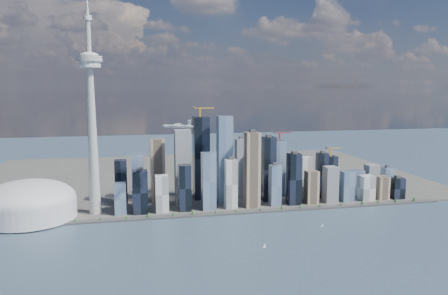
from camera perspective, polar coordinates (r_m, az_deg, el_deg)
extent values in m
plane|color=#364C5F|center=(798.17, 4.43, -13.69)|extent=(4000.00, 4000.00, 0.00)
cube|color=#383838|center=(1026.61, 0.45, -8.58)|extent=(1100.00, 22.00, 4.00)
cube|color=#4C4C47|center=(1456.59, -3.37, -3.65)|extent=(1400.00, 900.00, 3.00)
cylinder|color=#3F2D1E|center=(1037.76, -26.56, -9.07)|extent=(1.00, 1.00, 2.40)
cone|color=#1C4F23|center=(1036.76, -26.57, -8.88)|extent=(7.20, 7.20, 8.00)
cylinder|color=#3F2D1E|center=(1019.12, -21.78, -9.10)|extent=(1.00, 1.00, 2.40)
cone|color=#1C4F23|center=(1018.11, -21.79, -8.90)|extent=(7.20, 7.20, 8.00)
cylinder|color=#3F2D1E|center=(1007.63, -16.86, -9.06)|extent=(1.00, 1.00, 2.40)
cone|color=#1C4F23|center=(1006.60, -16.87, -8.86)|extent=(7.20, 7.20, 8.00)
cylinder|color=#3F2D1E|center=(1003.51, -11.87, -8.95)|extent=(1.00, 1.00, 2.40)
cone|color=#1C4F23|center=(1002.48, -11.88, -8.76)|extent=(7.20, 7.20, 8.00)
cylinder|color=#3F2D1E|center=(1006.87, -6.88, -8.78)|extent=(1.00, 1.00, 2.40)
cone|color=#1C4F23|center=(1005.84, -6.88, -8.58)|extent=(7.20, 7.20, 8.00)
cylinder|color=#3F2D1E|center=(1017.62, -1.96, -8.54)|extent=(1.00, 1.00, 2.40)
cone|color=#1C4F23|center=(1016.60, -1.96, -8.35)|extent=(7.20, 7.20, 8.00)
cylinder|color=#3F2D1E|center=(1035.54, 2.82, -8.26)|extent=(1.00, 1.00, 2.40)
cone|color=#1C4F23|center=(1034.54, 2.82, -8.07)|extent=(7.20, 7.20, 8.00)
cylinder|color=#3F2D1E|center=(1060.26, 7.40, -7.93)|extent=(1.00, 1.00, 2.40)
cone|color=#1C4F23|center=(1059.28, 7.40, -7.74)|extent=(7.20, 7.20, 8.00)
cylinder|color=#3F2D1E|center=(1091.32, 11.73, -7.57)|extent=(1.00, 1.00, 2.40)
cone|color=#1C4F23|center=(1090.37, 11.74, -7.39)|extent=(7.20, 7.20, 8.00)
cylinder|color=#3F2D1E|center=(1128.20, 15.80, -7.19)|extent=(1.00, 1.00, 2.40)
cone|color=#1C4F23|center=(1127.28, 15.81, -7.02)|extent=(7.20, 7.20, 8.00)
cylinder|color=#3F2D1E|center=(1170.35, 19.59, -6.81)|extent=(1.00, 1.00, 2.40)
cone|color=#1C4F23|center=(1169.46, 19.59, -6.64)|extent=(7.20, 7.20, 8.00)
cylinder|color=#3F2D1E|center=(1217.21, 23.09, -6.43)|extent=(1.00, 1.00, 2.40)
cone|color=#1C4F23|center=(1216.37, 23.10, -6.26)|extent=(7.20, 7.20, 8.00)
cube|color=black|center=(1029.65, -11.02, -5.72)|extent=(34.00, 34.00, 100.57)
cube|color=#7289AD|center=(1075.35, -11.09, -4.39)|extent=(30.00, 30.00, 127.99)
cube|color=silver|center=(1033.08, -8.23, -6.00)|extent=(30.00, 30.00, 86.85)
cube|color=tan|center=(1127.71, -8.62, -2.93)|extent=(36.00, 36.00, 159.99)
cube|color=slate|center=(1075.80, -5.53, -2.66)|extent=(38.00, 38.00, 187.42)
cube|color=black|center=(1035.18, -5.19, -5.27)|extent=(28.00, 28.00, 109.71)
cube|color=#7289AD|center=(1039.82, -2.18, -4.41)|extent=(32.00, 32.00, 137.14)
cube|color=black|center=(1134.32, -3.09, -1.38)|extent=(40.00, 40.00, 214.85)
cube|color=#7289AD|center=(1090.50, 0.21, -1.62)|extent=(36.00, 36.00, 219.42)
cube|color=silver|center=(1052.31, 0.79, -4.77)|extent=(28.00, 28.00, 118.85)
cube|color=tan|center=(1059.04, 3.70, -2.93)|extent=(34.00, 34.00, 182.85)
cube|color=slate|center=(1161.24, 2.29, -2.64)|extent=(30.00, 30.00, 155.42)
cube|color=black|center=(1123.38, 5.71, -2.80)|extent=(32.00, 32.00, 164.56)
cube|color=#7289AD|center=(1083.40, 6.49, -4.94)|extent=(26.00, 26.00, 100.57)
cube|color=black|center=(1097.07, 8.99, -4.09)|extent=(30.00, 30.00, 127.99)
cube|color=#7289AD|center=(1191.95, 7.19, -2.65)|extent=(34.00, 34.00, 146.28)
cube|color=silver|center=(1162.60, 10.40, -3.90)|extent=(28.00, 28.00, 109.71)
cube|color=tan|center=(1120.58, 11.36, -5.10)|extent=(30.00, 30.00, 82.28)
cube|color=slate|center=(1140.03, 13.68, -4.71)|extent=(32.00, 32.00, 91.42)
cube|color=black|center=(1181.41, 12.66, -3.55)|extent=(26.00, 26.00, 118.85)
cube|color=#7289AD|center=(1163.74, 15.90, -4.88)|extent=(30.00, 30.00, 77.71)
cube|color=black|center=(1252.96, 13.68, -3.36)|extent=(28.00, 28.00, 100.57)
cube|color=#7289AD|center=(1231.04, 16.87, -4.44)|extent=(30.00, 30.00, 68.57)
cube|color=silver|center=(1189.13, 18.03, -5.03)|extent=(34.00, 34.00, 64.00)
cube|color=tan|center=(1212.47, 19.87, -4.98)|extent=(28.00, 28.00, 59.43)
cube|color=slate|center=(1251.74, 18.69, -3.99)|extent=(30.00, 30.00, 82.28)
cube|color=black|center=(1237.02, 21.65, -4.93)|extent=(32.00, 32.00, 54.85)
cube|color=#7289AD|center=(1275.96, 20.43, -4.06)|extent=(26.00, 26.00, 73.14)
cube|color=black|center=(1131.31, -13.16, -4.31)|extent=(30.00, 30.00, 109.71)
cube|color=#7289AD|center=(1033.25, -13.24, -6.52)|extent=(26.00, 26.00, 73.14)
cube|color=gold|center=(1121.26, -3.14, 4.60)|extent=(3.00, 3.00, 22.00)
cube|color=gold|center=(1121.97, -2.72, 5.17)|extent=(55.00, 2.20, 2.20)
cube|color=#383838|center=(1118.16, -3.98, 5.25)|extent=(6.00, 4.00, 4.00)
cube|color=#AA1821|center=(1179.47, 7.27, 1.37)|extent=(3.00, 3.00, 22.00)
cube|color=#AA1821|center=(1180.66, 7.60, 1.91)|extent=(48.00, 2.20, 2.20)
cube|color=#383838|center=(1173.41, 6.61, 1.99)|extent=(6.00, 4.00, 4.00)
cube|color=gold|center=(1242.64, 13.77, -0.59)|extent=(3.00, 3.00, 22.00)
cube|color=gold|center=(1244.03, 14.07, -0.07)|extent=(45.00, 2.20, 2.20)
cube|color=#383838|center=(1235.04, 13.23, -0.01)|extent=(6.00, 4.00, 4.00)
cone|color=#AAAAA4|center=(1031.92, -16.78, 0.87)|extent=(26.00, 26.00, 340.00)
cylinder|color=silver|center=(1025.96, -17.17, 10.34)|extent=(48.00, 48.00, 14.00)
cylinder|color=#AAAAA4|center=(1026.61, -17.19, 11.01)|extent=(56.00, 56.00, 12.00)
ellipsoid|color=silver|center=(1027.11, -17.21, 11.45)|extent=(40.00, 40.00, 14.00)
cylinder|color=#AAAAA4|center=(1030.57, -17.31, 13.67)|extent=(11.00, 11.00, 80.00)
cylinder|color=silver|center=(1035.56, -17.40, 15.87)|extent=(18.00, 18.00, 10.00)
cylinder|color=silver|center=(1070.72, -24.05, -7.31)|extent=(200.00, 200.00, 44.00)
ellipsoid|color=silver|center=(1065.41, -24.11, -6.17)|extent=(200.00, 200.00, 84.00)
cylinder|color=silver|center=(931.14, -6.17, 2.77)|extent=(54.90, 25.20, 6.87)
cone|color=silver|center=(938.44, -7.89, 2.79)|extent=(9.38, 8.99, 6.87)
cone|color=silver|center=(924.46, -4.36, 2.76)|extent=(12.42, 10.07, 6.87)
cube|color=silver|center=(931.33, -6.30, 3.00)|extent=(28.26, 59.52, 1.07)
cylinder|color=silver|center=(920.06, -6.48, 2.83)|extent=(12.42, 7.60, 3.86)
cylinder|color=silver|center=(942.90, -6.13, 2.96)|extent=(12.42, 7.60, 3.86)
cylinder|color=#3F3F3F|center=(921.65, -6.86, 2.83)|extent=(3.18, 8.20, 8.59)
cylinder|color=#3F3F3F|center=(944.45, -6.51, 2.96)|extent=(3.18, 8.20, 8.59)
cube|color=silver|center=(924.53, -4.56, 3.19)|extent=(5.95, 2.83, 11.81)
cube|color=silver|center=(924.06, -4.56, 3.56)|extent=(10.93, 19.79, 0.75)
cube|color=white|center=(827.73, 5.27, -12.86)|extent=(6.69, 2.76, 0.87)
cylinder|color=#999999|center=(825.97, 5.27, -12.54)|extent=(0.26, 0.26, 9.74)
cube|color=white|center=(959.31, 12.67, -10.07)|extent=(6.12, 1.87, 0.81)
cylinder|color=#999999|center=(957.89, 12.68, -9.81)|extent=(0.24, 0.24, 9.16)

